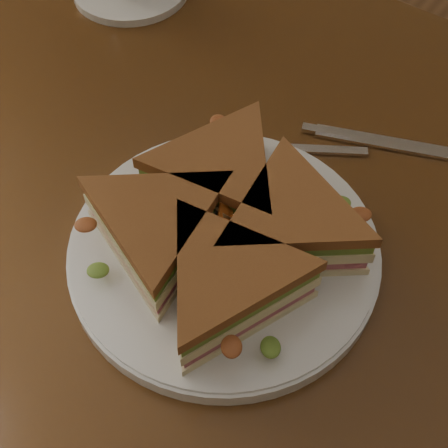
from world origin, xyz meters
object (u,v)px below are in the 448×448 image
knife (397,145)px  spoon (235,145)px  table (254,278)px  plate (224,251)px  sandwich_wedges (224,227)px

knife → spoon: bearing=-165.2°
table → plate: (-0.00, -0.05, 0.11)m
table → knife: knife is taller
table → spoon: (-0.07, 0.07, 0.10)m
spoon → table: bearing=-74.3°
table → knife: size_ratio=5.86×
table → knife: (0.06, 0.17, 0.10)m
table → knife: 0.20m
sandwich_wedges → spoon: (-0.07, 0.12, -0.04)m
spoon → sandwich_wedges: bearing=-91.2°
spoon → knife: 0.17m
plate → spoon: plate is taller
sandwich_wedges → knife: 0.23m
table → plate: 0.12m
knife → plate: bearing=-128.8°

